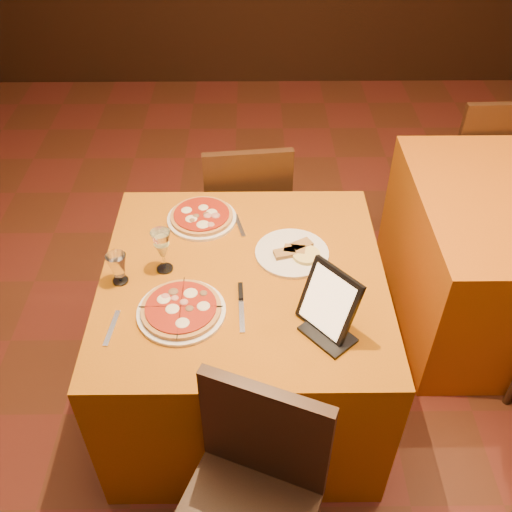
{
  "coord_description": "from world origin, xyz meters",
  "views": [
    {
      "loc": [
        -0.26,
        -1.47,
        2.27
      ],
      "look_at": [
        -0.24,
        0.11,
        0.86
      ],
      "focal_mm": 40.0,
      "sensor_mm": 36.0,
      "label": 1
    }
  ],
  "objects_px": {
    "main_table": "(244,337)",
    "pizza_far": "(202,217)",
    "chair_side_far": "(474,160)",
    "tablet": "(329,301)",
    "wine_glass": "(163,251)",
    "water_glass": "(118,269)",
    "chair_main_far": "(245,208)",
    "pizza_near": "(181,310)"
  },
  "relations": [
    {
      "from": "pizza_near",
      "to": "tablet",
      "type": "height_order",
      "value": "tablet"
    },
    {
      "from": "water_glass",
      "to": "chair_main_far",
      "type": "bearing_deg",
      "value": 61.38
    },
    {
      "from": "chair_side_far",
      "to": "water_glass",
      "type": "distance_m",
      "value": 2.28
    },
    {
      "from": "pizza_near",
      "to": "water_glass",
      "type": "xyz_separation_m",
      "value": [
        -0.25,
        0.17,
        0.05
      ]
    },
    {
      "from": "pizza_far",
      "to": "main_table",
      "type": "bearing_deg",
      "value": -62.15
    },
    {
      "from": "chair_main_far",
      "to": "pizza_near",
      "type": "distance_m",
      "value": 1.09
    },
    {
      "from": "chair_side_far",
      "to": "tablet",
      "type": "relative_size",
      "value": 3.73
    },
    {
      "from": "water_glass",
      "to": "pizza_near",
      "type": "bearing_deg",
      "value": -34.14
    },
    {
      "from": "chair_side_far",
      "to": "wine_glass",
      "type": "xyz_separation_m",
      "value": [
        -1.66,
        -1.26,
        0.39
      ]
    },
    {
      "from": "wine_glass",
      "to": "tablet",
      "type": "height_order",
      "value": "tablet"
    },
    {
      "from": "chair_side_far",
      "to": "pizza_far",
      "type": "height_order",
      "value": "chair_side_far"
    },
    {
      "from": "tablet",
      "to": "pizza_far",
      "type": "bearing_deg",
      "value": 177.22
    },
    {
      "from": "main_table",
      "to": "pizza_far",
      "type": "height_order",
      "value": "pizza_far"
    },
    {
      "from": "chair_side_far",
      "to": "water_glass",
      "type": "bearing_deg",
      "value": 34.02
    },
    {
      "from": "main_table",
      "to": "tablet",
      "type": "height_order",
      "value": "tablet"
    },
    {
      "from": "tablet",
      "to": "pizza_near",
      "type": "bearing_deg",
      "value": -137.63
    },
    {
      "from": "pizza_far",
      "to": "water_glass",
      "type": "height_order",
      "value": "water_glass"
    },
    {
      "from": "main_table",
      "to": "water_glass",
      "type": "height_order",
      "value": "water_glass"
    },
    {
      "from": "chair_side_far",
      "to": "pizza_near",
      "type": "xyz_separation_m",
      "value": [
        -1.57,
        -1.49,
        0.31
      ]
    },
    {
      "from": "water_glass",
      "to": "main_table",
      "type": "bearing_deg",
      "value": 4.4
    },
    {
      "from": "chair_side_far",
      "to": "chair_main_far",
      "type": "bearing_deg",
      "value": 17.02
    },
    {
      "from": "chair_side_far",
      "to": "tablet",
      "type": "xyz_separation_m",
      "value": [
        -1.06,
        -1.55,
        0.41
      ]
    },
    {
      "from": "wine_glass",
      "to": "main_table",
      "type": "bearing_deg",
      "value": -5.65
    },
    {
      "from": "pizza_near",
      "to": "wine_glass",
      "type": "relative_size",
      "value": 1.69
    },
    {
      "from": "wine_glass",
      "to": "tablet",
      "type": "distance_m",
      "value": 0.67
    },
    {
      "from": "pizza_near",
      "to": "main_table",
      "type": "bearing_deg",
      "value": 42.75
    },
    {
      "from": "chair_side_far",
      "to": "tablet",
      "type": "distance_m",
      "value": 1.92
    },
    {
      "from": "chair_side_far",
      "to": "pizza_far",
      "type": "bearing_deg",
      "value": 29.68
    },
    {
      "from": "chair_main_far",
      "to": "pizza_far",
      "type": "bearing_deg",
      "value": 63.39
    },
    {
      "from": "pizza_far",
      "to": "tablet",
      "type": "height_order",
      "value": "tablet"
    },
    {
      "from": "main_table",
      "to": "pizza_far",
      "type": "distance_m",
      "value": 0.55
    },
    {
      "from": "pizza_far",
      "to": "wine_glass",
      "type": "height_order",
      "value": "wine_glass"
    },
    {
      "from": "pizza_far",
      "to": "tablet",
      "type": "xyz_separation_m",
      "value": [
        0.48,
        -0.61,
        0.1
      ]
    },
    {
      "from": "main_table",
      "to": "pizza_far",
      "type": "relative_size",
      "value": 3.69
    },
    {
      "from": "chair_side_far",
      "to": "main_table",
      "type": "bearing_deg",
      "value": 41.58
    },
    {
      "from": "chair_side_far",
      "to": "tablet",
      "type": "height_order",
      "value": "tablet"
    },
    {
      "from": "tablet",
      "to": "water_glass",
      "type": "bearing_deg",
      "value": -147.58
    },
    {
      "from": "wine_glass",
      "to": "water_glass",
      "type": "distance_m",
      "value": 0.18
    },
    {
      "from": "main_table",
      "to": "chair_side_far",
      "type": "xyz_separation_m",
      "value": [
        1.35,
        1.29,
        0.08
      ]
    },
    {
      "from": "chair_side_far",
      "to": "pizza_near",
      "type": "relative_size",
      "value": 2.84
    },
    {
      "from": "pizza_near",
      "to": "wine_glass",
      "type": "bearing_deg",
      "value": 109.99
    },
    {
      "from": "main_table",
      "to": "chair_side_far",
      "type": "distance_m",
      "value": 1.87
    }
  ]
}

